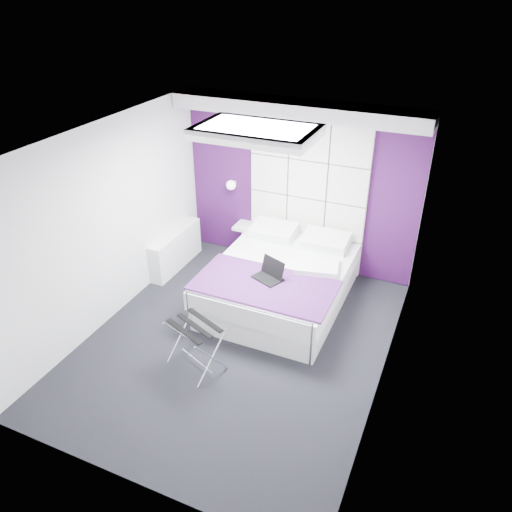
% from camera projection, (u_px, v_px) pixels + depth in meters
% --- Properties ---
extents(floor, '(4.40, 4.40, 0.00)m').
position_uv_depth(floor, '(237.00, 341.00, 6.35)').
color(floor, black).
rests_on(floor, ground).
extents(ceiling, '(4.40, 4.40, 0.00)m').
position_uv_depth(ceiling, '(233.00, 141.00, 5.06)').
color(ceiling, white).
rests_on(ceiling, wall_back).
extents(wall_back, '(3.60, 0.00, 3.60)m').
position_uv_depth(wall_back, '(299.00, 186.00, 7.45)').
color(wall_back, white).
rests_on(wall_back, floor).
extents(wall_left, '(0.00, 4.40, 4.40)m').
position_uv_depth(wall_left, '(108.00, 225.00, 6.33)').
color(wall_left, white).
rests_on(wall_left, floor).
extents(wall_right, '(0.00, 4.40, 4.40)m').
position_uv_depth(wall_right, '(394.00, 288.00, 5.08)').
color(wall_right, white).
rests_on(wall_right, floor).
extents(accent_wall, '(3.58, 0.02, 2.58)m').
position_uv_depth(accent_wall, '(299.00, 187.00, 7.44)').
color(accent_wall, '#3A0F42').
rests_on(accent_wall, wall_back).
extents(soffit, '(3.58, 0.50, 0.20)m').
position_uv_depth(soffit, '(297.00, 109.00, 6.66)').
color(soffit, white).
rests_on(soffit, wall_back).
extents(headboard, '(1.80, 0.08, 2.30)m').
position_uv_depth(headboard, '(307.00, 198.00, 7.42)').
color(headboard, silver).
rests_on(headboard, wall_back).
extents(skylight, '(1.36, 0.86, 0.12)m').
position_uv_depth(skylight, '(256.00, 131.00, 5.56)').
color(skylight, white).
rests_on(skylight, ceiling).
extents(wall_lamp, '(0.15, 0.15, 0.15)m').
position_uv_depth(wall_lamp, '(232.00, 184.00, 7.75)').
color(wall_lamp, white).
rests_on(wall_lamp, wall_back).
extents(radiator, '(0.22, 1.20, 0.60)m').
position_uv_depth(radiator, '(176.00, 250.00, 7.82)').
color(radiator, white).
rests_on(radiator, floor).
extents(bed, '(1.81, 2.19, 0.76)m').
position_uv_depth(bed, '(280.00, 282.00, 6.97)').
color(bed, white).
rests_on(bed, floor).
extents(nightstand, '(0.46, 0.36, 0.05)m').
position_uv_depth(nightstand, '(249.00, 227.00, 7.94)').
color(nightstand, white).
rests_on(nightstand, wall_back).
extents(luggage_rack, '(0.61, 0.45, 0.60)m').
position_uv_depth(luggage_rack, '(196.00, 345.00, 5.83)').
color(luggage_rack, silver).
rests_on(luggage_rack, floor).
extents(laptop, '(0.37, 0.26, 0.26)m').
position_uv_depth(laptop, '(269.00, 273.00, 6.50)').
color(laptop, black).
rests_on(laptop, bed).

